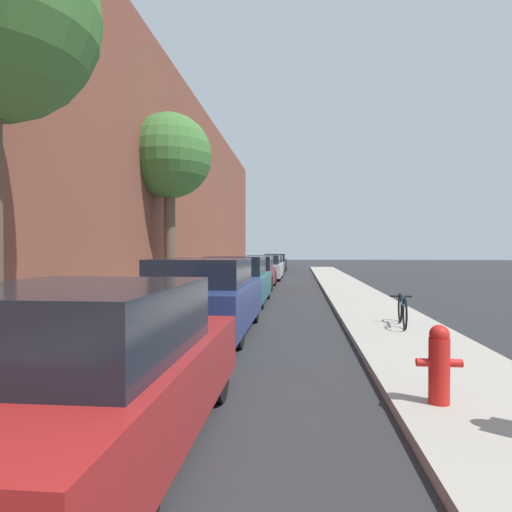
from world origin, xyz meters
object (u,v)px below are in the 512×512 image
(parked_car_red, at_px, (83,373))
(parked_car_grey, at_px, (270,265))
(fire_hydrant, at_px, (439,363))
(street_tree_far, at_px, (170,158))
(parked_car_maroon, at_px, (254,273))
(bicycle, at_px, (402,310))
(parked_car_silver, at_px, (264,268))
(parked_car_black, at_px, (275,262))
(parked_car_teal, at_px, (237,281))
(parked_car_navy, at_px, (204,297))

(parked_car_red, bearing_deg, parked_car_grey, 90.46)
(parked_car_red, distance_m, fire_hydrant, 3.34)
(parked_car_grey, distance_m, fire_hydrant, 25.93)
(parked_car_grey, xyz_separation_m, street_tree_far, (-2.33, -15.73, 4.10))
(parked_car_maroon, xyz_separation_m, bicycle, (4.01, -9.97, -0.21))
(parked_car_red, distance_m, parked_car_silver, 21.45)
(parked_car_maroon, distance_m, bicycle, 10.74)
(parked_car_red, xyz_separation_m, parked_car_maroon, (-0.19, 15.77, -0.00))
(parked_car_silver, height_order, fire_hydrant, parked_car_silver)
(street_tree_far, height_order, fire_hydrant, street_tree_far)
(parked_car_black, bearing_deg, bicycle, -81.45)
(street_tree_far, distance_m, fire_hydrant, 12.22)
(parked_car_red, bearing_deg, parked_car_black, 90.34)
(fire_hydrant, bearing_deg, parked_car_grey, 97.44)
(parked_car_teal, distance_m, parked_car_grey, 16.56)
(parked_car_grey, bearing_deg, parked_car_silver, -89.80)
(parked_car_black, relative_size, street_tree_far, 0.74)
(parked_car_red, height_order, fire_hydrant, parked_car_red)
(parked_car_maroon, bearing_deg, parked_car_teal, -89.91)
(parked_car_silver, height_order, parked_car_black, parked_car_silver)
(parked_car_navy, height_order, parked_car_black, parked_car_navy)
(parked_car_silver, height_order, bicycle, parked_car_silver)
(bicycle, bearing_deg, parked_car_black, 105.17)
(parked_car_red, bearing_deg, parked_car_navy, 91.56)
(parked_car_teal, relative_size, parked_car_silver, 0.93)
(parked_car_black, bearing_deg, parked_car_grey, -90.21)
(parked_car_teal, distance_m, parked_car_black, 22.17)
(parked_car_teal, height_order, parked_car_maroon, parked_car_teal)
(parked_car_maroon, height_order, parked_car_grey, parked_car_maroon)
(street_tree_far, relative_size, fire_hydrant, 7.67)
(parked_car_navy, height_order, fire_hydrant, parked_car_navy)
(parked_car_maroon, distance_m, parked_car_grey, 11.08)
(parked_car_teal, relative_size, fire_hydrant, 5.27)
(parked_car_silver, bearing_deg, street_tree_far, -102.81)
(fire_hydrant, distance_m, bicycle, 4.71)
(parked_car_grey, distance_m, bicycle, 21.43)
(bicycle, bearing_deg, street_tree_far, 146.74)
(parked_car_teal, height_order, bicycle, parked_car_teal)
(parked_car_red, bearing_deg, parked_car_teal, 91.03)
(bicycle, bearing_deg, parked_car_grey, 107.46)
(parked_car_teal, distance_m, fire_hydrant, 9.73)
(fire_hydrant, bearing_deg, parked_car_silver, 99.33)
(street_tree_far, bearing_deg, parked_car_teal, -19.46)
(parked_car_navy, xyz_separation_m, parked_car_teal, (-0.04, 5.00, -0.03))
(parked_car_red, height_order, parked_car_black, parked_car_red)
(parked_car_maroon, bearing_deg, street_tree_far, -116.83)
(parked_car_red, height_order, parked_car_silver, parked_car_red)
(parked_car_grey, height_order, fire_hydrant, parked_car_grey)
(parked_car_red, bearing_deg, street_tree_far, 102.90)
(parked_car_red, relative_size, parked_car_navy, 0.93)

